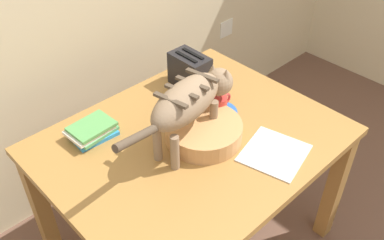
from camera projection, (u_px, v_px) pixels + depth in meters
name	position (u px, v px, depth m)	size (l,w,h in m)	color
dining_table	(192.00, 153.00, 1.89)	(1.23, 0.99, 0.74)	#9E6F35
cat	(191.00, 100.00, 1.69)	(0.69, 0.23, 0.31)	#886E52
saucer_bowl	(217.00, 114.00, 1.95)	(0.18, 0.18, 0.03)	#285EB4
coffee_mug	(218.00, 104.00, 1.92)	(0.12, 0.08, 0.08)	red
magazine	(274.00, 153.00, 1.76)	(0.25, 0.24, 0.01)	silver
book_stack	(92.00, 131.00, 1.83)	(0.21, 0.15, 0.06)	#2F8BCE
wicker_basket	(204.00, 131.00, 1.81)	(0.33, 0.33, 0.08)	tan
toaster	(190.00, 71.00, 2.10)	(0.12, 0.20, 0.18)	black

